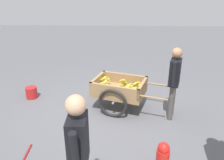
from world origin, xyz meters
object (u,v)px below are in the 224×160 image
(cyclist_person, at_px, (79,149))
(plastic_bucket, at_px, (32,93))
(vendor_person, at_px, (174,78))
(fruit_cart, at_px, (120,90))

(cyclist_person, xyz_separation_m, plastic_bucket, (1.74, -3.05, -0.82))
(vendor_person, bearing_deg, fruit_cart, -18.24)
(vendor_person, bearing_deg, plastic_bucket, -13.28)
(fruit_cart, height_order, cyclist_person, cyclist_person)
(cyclist_person, bearing_deg, vendor_person, -123.83)
(vendor_person, height_order, cyclist_person, cyclist_person)
(fruit_cart, height_order, plastic_bucket, fruit_cart)
(cyclist_person, bearing_deg, fruit_cart, -99.53)
(vendor_person, relative_size, cyclist_person, 0.94)
(vendor_person, xyz_separation_m, plastic_bucket, (3.27, -0.77, -0.75))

